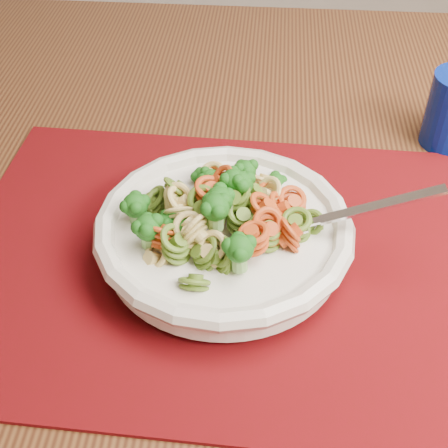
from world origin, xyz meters
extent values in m
cube|color=brown|center=(-0.59, 0.68, 0.69)|extent=(1.56, 1.28, 0.04)
cube|color=#64040E|center=(-0.64, 0.53, 0.71)|extent=(0.61, 0.55, 0.00)
cylinder|color=silver|center=(-0.64, 0.53, 0.72)|extent=(0.10, 0.10, 0.01)
cylinder|color=silver|center=(-0.64, 0.53, 0.73)|extent=(0.22, 0.22, 0.03)
torus|color=silver|center=(-0.64, 0.53, 0.75)|extent=(0.24, 0.24, 0.02)
camera|label=1|loc=(-0.76, 0.13, 1.14)|focal=50.00mm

